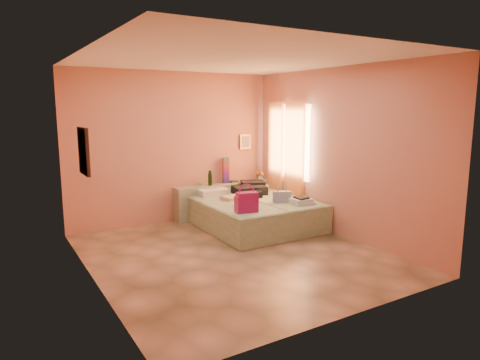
# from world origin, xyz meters

# --- Properties ---
(ground) EXTENTS (4.50, 4.50, 0.00)m
(ground) POSITION_xyz_m (0.00, 0.00, 0.00)
(ground) COLOR tan
(ground) RESTS_ON ground
(room_walls) EXTENTS (4.02, 4.51, 2.81)m
(room_walls) POSITION_xyz_m (0.21, 0.57, 1.79)
(room_walls) COLOR tan
(room_walls) RESTS_ON ground
(headboard_ledge) EXTENTS (2.05, 0.30, 0.65)m
(headboard_ledge) POSITION_xyz_m (0.98, 2.10, 0.33)
(headboard_ledge) COLOR #9BA385
(headboard_ledge) RESTS_ON ground
(bed_left) EXTENTS (0.91, 2.01, 0.50)m
(bed_left) POSITION_xyz_m (0.60, 1.05, 0.25)
(bed_left) COLOR #A7C09B
(bed_left) RESTS_ON ground
(bed_right) EXTENTS (0.91, 2.01, 0.50)m
(bed_right) POSITION_xyz_m (1.50, 1.05, 0.25)
(bed_right) COLOR #A7C09B
(bed_right) RESTS_ON ground
(water_bottle) EXTENTS (0.10, 0.10, 0.28)m
(water_bottle) POSITION_xyz_m (0.65, 2.05, 0.79)
(water_bottle) COLOR #123217
(water_bottle) RESTS_ON headboard_ledge
(rainbow_box) EXTENTS (0.13, 0.13, 0.50)m
(rainbow_box) POSITION_xyz_m (1.05, 2.14, 0.90)
(rainbow_box) COLOR #9D1359
(rainbow_box) RESTS_ON headboard_ledge
(small_dish) EXTENTS (0.15, 0.15, 0.03)m
(small_dish) POSITION_xyz_m (0.50, 2.19, 0.67)
(small_dish) COLOR #549B6D
(small_dish) RESTS_ON headboard_ledge
(green_book) EXTENTS (0.19, 0.15, 0.03)m
(green_book) POSITION_xyz_m (1.23, 2.16, 0.66)
(green_book) COLOR #213E2B
(green_book) RESTS_ON headboard_ledge
(flower_vase) EXTENTS (0.20, 0.20, 0.23)m
(flower_vase) POSITION_xyz_m (1.81, 2.04, 0.77)
(flower_vase) COLOR white
(flower_vase) RESTS_ON headboard_ledge
(magenta_handbag) EXTENTS (0.38, 0.25, 0.33)m
(magenta_handbag) POSITION_xyz_m (0.45, 0.40, 0.66)
(magenta_handbag) COLOR #9D1359
(magenta_handbag) RESTS_ON bed_left
(khaki_garment) EXTENTS (0.41, 0.35, 0.07)m
(khaki_garment) POSITION_xyz_m (0.74, 1.32, 0.53)
(khaki_garment) COLOR tan
(khaki_garment) RESTS_ON bed_left
(clothes_pile) EXTENTS (0.81, 0.81, 0.20)m
(clothes_pile) POSITION_xyz_m (1.31, 1.58, 0.60)
(clothes_pile) COLOR black
(clothes_pile) RESTS_ON bed_right
(blue_handbag) EXTENTS (0.33, 0.22, 0.19)m
(blue_handbag) POSITION_xyz_m (1.37, 0.70, 0.60)
(blue_handbag) COLOR #3E4B95
(blue_handbag) RESTS_ON bed_right
(towel_stack) EXTENTS (0.37, 0.33, 0.10)m
(towel_stack) POSITION_xyz_m (1.58, 0.37, 0.55)
(towel_stack) COLOR silver
(towel_stack) RESTS_ON bed_right
(sandal_pair) EXTENTS (0.21, 0.27, 0.03)m
(sandal_pair) POSITION_xyz_m (1.57, 0.39, 0.61)
(sandal_pair) COLOR black
(sandal_pair) RESTS_ON towel_stack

